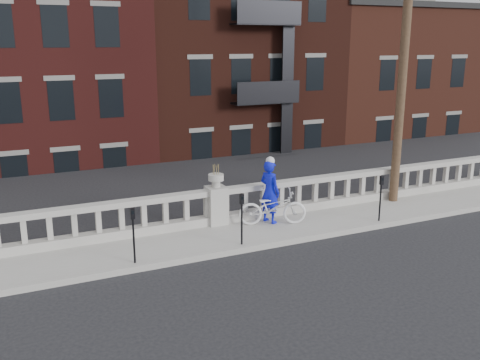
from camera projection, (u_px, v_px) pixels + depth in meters
The scene contains 11 objects.
ground at pixel (283, 282), 12.08m from camera, with size 120.00×120.00×0.00m, color black.
sidewalk at pixel (230, 236), 14.70m from camera, with size 32.00×2.20×0.15m, color #9C9991.
balustrade at pixel (216, 207), 15.39m from camera, with size 28.00×0.34×1.03m.
planter_pedestal at pixel (216, 201), 15.34m from camera, with size 0.55×0.55×1.76m.
lower_level at pixel (102, 87), 31.86m from camera, with size 80.00×44.00×20.80m.
utility_pole at pixel (405, 42), 16.45m from camera, with size 1.60×0.28×10.00m.
parking_meter_a at pixel (133, 229), 12.55m from camera, with size 0.10×0.09×1.36m.
parking_meter_b at pixel (242, 213), 13.70m from camera, with size 0.10×0.09×1.36m.
parking_meter_c at pixel (381, 193), 15.53m from camera, with size 0.10×0.09×1.36m.
bicycle at pixel (273, 207), 15.32m from camera, with size 0.68×1.94×1.02m, color white.
cyclist at pixel (270, 192), 15.40m from camera, with size 0.67×0.44×1.85m, color #0D14C3.
Camera 1 is at (-5.58, -9.66, 5.29)m, focal length 40.00 mm.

